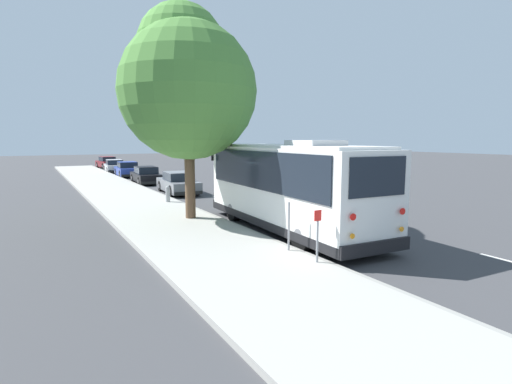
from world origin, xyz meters
The scene contains 15 objects.
ground_plane centered at (0.00, 0.00, 0.00)m, with size 160.00×160.00×0.00m, color #3D3D3F.
sidewalk_slab centered at (0.00, 3.50, 0.07)m, with size 80.00×3.91×0.15m, color #A3A099.
curb_strip centered at (0.00, 1.47, 0.07)m, with size 80.00×0.14×0.15m, color gray.
shuttle_bus centered at (0.31, -0.02, 1.74)m, with size 9.06×2.86×3.28m.
parked_sedan_gray centered at (12.02, 0.16, 0.61)m, with size 4.67×1.98×1.32m.
parked_sedan_black centered at (18.55, 0.44, 0.59)m, with size 4.53×1.86×1.27m.
parked_sedan_blue centered at (24.74, 0.49, 0.61)m, with size 4.25×1.92×1.32m.
parked_sedan_silver centered at (30.42, 0.55, 0.58)m, with size 4.43×1.97×1.26m.
parked_sedan_maroon centered at (36.34, 0.26, 0.62)m, with size 4.26×1.98×1.33m.
street_tree centered at (3.78, 2.50, 5.54)m, with size 5.37×5.37×8.52m.
sign_post_near centered at (-3.58, 1.76, 0.86)m, with size 0.06×0.22×1.37m.
sign_post_far centered at (-2.28, 1.76, 0.85)m, with size 0.06×0.06×1.40m.
fire_hydrant centered at (8.12, 2.04, 0.55)m, with size 0.22×0.22×0.81m.
lane_stripe_mid centered at (-0.15, -3.16, 0.00)m, with size 2.40×0.14×0.01m, color silver.
lane_stripe_ahead centered at (5.85, -3.16, 0.00)m, with size 2.40×0.14×0.01m, color silver.
Camera 1 is at (-11.47, 8.10, 3.32)m, focal length 28.00 mm.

